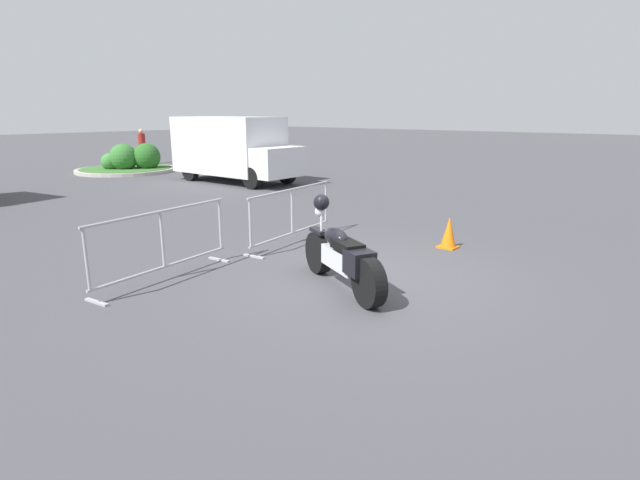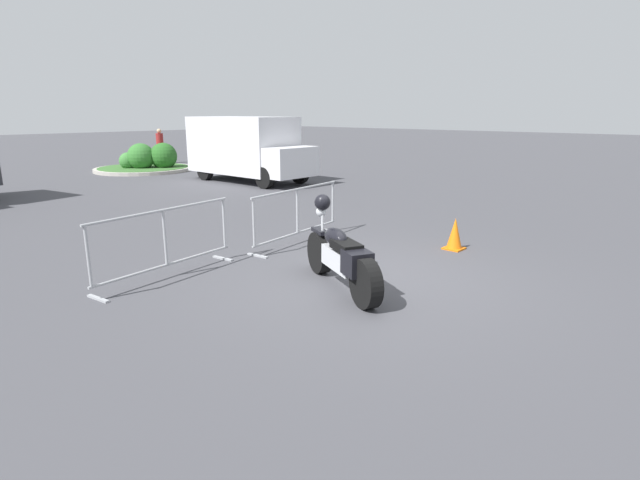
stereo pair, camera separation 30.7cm
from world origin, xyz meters
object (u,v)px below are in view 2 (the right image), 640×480
object	(u,v)px
motorcycle	(341,256)
delivery_van	(247,147)
crowd_barrier_far	(297,215)
pedestrian	(160,145)
crowd_barrier_near	(165,242)
traffic_cone	(455,234)

from	to	relation	value
motorcycle	delivery_van	xyz separation A→B (m)	(6.52, 9.98, 0.76)
crowd_barrier_far	delivery_van	xyz separation A→B (m)	(5.11, 7.69, 0.68)
crowd_barrier_far	delivery_van	world-z (taller)	delivery_van
motorcycle	pedestrian	distance (m)	19.79
delivery_van	pedestrian	world-z (taller)	delivery_van
delivery_van	crowd_barrier_near	bearing A→B (deg)	-46.91
crowd_barrier_far	delivery_van	bearing A→B (deg)	56.42
motorcycle	delivery_van	world-z (taller)	delivery_van
crowd_barrier_far	motorcycle	bearing A→B (deg)	-121.75
motorcycle	traffic_cone	bearing A→B (deg)	-67.87
crowd_barrier_near	pedestrian	size ratio (longest dim) A/B	1.51
crowd_barrier_far	pedestrian	distance (m)	17.13
crowd_barrier_far	traffic_cone	size ratio (longest dim) A/B	4.34
crowd_barrier_near	pedestrian	xyz separation A→B (m)	(9.22, 15.89, 0.36)
traffic_cone	motorcycle	bearing A→B (deg)	176.44
crowd_barrier_near	pedestrian	distance (m)	18.38
motorcycle	pedestrian	xyz separation A→B (m)	(7.80, 18.18, 0.44)
crowd_barrier_near	delivery_van	world-z (taller)	delivery_van
crowd_barrier_near	traffic_cone	size ratio (longest dim) A/B	4.34
pedestrian	motorcycle	bearing A→B (deg)	-107.46
crowd_barrier_near	delivery_van	distance (m)	11.08
crowd_barrier_near	traffic_cone	bearing A→B (deg)	-29.06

